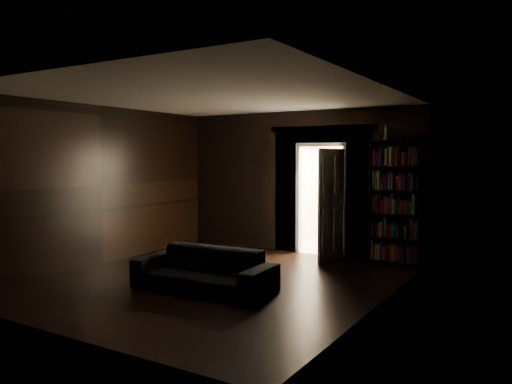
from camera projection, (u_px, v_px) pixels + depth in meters
ground at (217, 281)px, 7.63m from camera, size 5.50×5.50×0.00m
room_walls at (253, 170)px, 8.43m from camera, size 5.02×5.61×2.84m
kitchen_alcove at (342, 189)px, 10.58m from camera, size 2.20×1.80×2.60m
sofa at (203, 263)px, 7.06m from camera, size 2.09×0.98×0.79m
bookshelf at (396, 203)px, 8.72m from camera, size 0.94×0.48×2.20m
refrigerator at (366, 208)px, 10.58m from camera, size 0.96×0.93×1.65m
door at (331, 205)px, 9.05m from camera, size 0.17×0.85×2.05m
figurine at (386, 132)px, 8.70m from camera, size 0.11×0.11×0.27m
bottles at (363, 162)px, 10.50m from camera, size 0.69×0.32×0.29m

